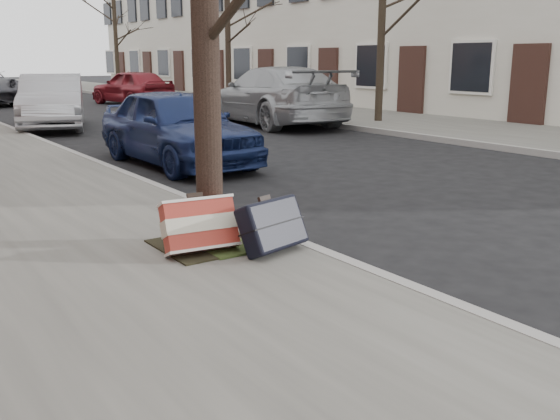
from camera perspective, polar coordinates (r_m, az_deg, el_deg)
ground at (r=6.01m, az=16.24°, el=-3.76°), size 120.00×120.00×0.00m
far_sidewalk at (r=22.34m, az=-1.22°, el=9.39°), size 4.00×70.00×0.12m
house_far at (r=26.42m, az=7.66°, el=17.64°), size 6.70×40.00×7.20m
dirt_patch at (r=5.62m, az=-6.65°, el=-3.12°), size 0.85×0.85×0.02m
suitcase_red at (r=5.36m, az=-7.38°, el=-1.42°), size 0.66×0.42×0.48m
suitcase_navy at (r=5.33m, az=-0.73°, el=-1.36°), size 0.69×0.50×0.48m
car_near_front at (r=10.60m, az=-9.42°, el=7.55°), size 1.54×3.78×1.28m
car_near_mid at (r=16.97m, az=-20.09°, el=9.30°), size 2.64×4.37×1.36m
car_far_front at (r=16.90m, az=-0.59°, el=10.40°), size 2.74×5.50×1.53m
car_far_back at (r=24.93m, az=-13.38°, el=10.89°), size 2.27×4.15×1.34m
tree_far_a at (r=16.98m, az=9.27°, el=16.23°), size 0.20×0.20×4.84m
tree_far_b at (r=23.35m, az=-4.81°, el=16.52°), size 0.20×0.20×5.57m
tree_far_c at (r=33.49m, az=-14.75°, el=14.40°), size 0.20×0.20×4.54m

